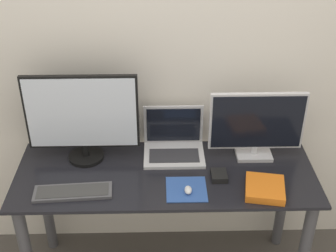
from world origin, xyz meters
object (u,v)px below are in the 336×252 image
(monitor_left, at_px, (82,117))
(keyboard, at_px, (73,192))
(mouse, at_px, (188,190))
(book, at_px, (265,188))
(power_brick, at_px, (219,176))
(laptop, at_px, (174,142))
(monitor_right, at_px, (257,125))

(monitor_left, xyz_separation_m, keyboard, (-0.03, -0.30, -0.25))
(keyboard, bearing_deg, mouse, -1.06)
(book, height_order, power_brick, book)
(keyboard, bearing_deg, monitor_left, 84.55)
(power_brick, bearing_deg, mouse, -144.72)
(laptop, xyz_separation_m, book, (0.44, -0.36, -0.04))
(laptop, relative_size, book, 1.42)
(monitor_right, bearing_deg, mouse, -140.42)
(monitor_right, distance_m, mouse, 0.52)
(laptop, distance_m, power_brick, 0.33)
(laptop, height_order, book, laptop)
(monitor_left, height_order, book, monitor_left)
(book, bearing_deg, power_brick, 151.97)
(laptop, bearing_deg, monitor_right, -6.16)
(book, xyz_separation_m, power_brick, (-0.21, 0.11, -0.00))
(monitor_left, height_order, mouse, monitor_left)
(monitor_left, height_order, laptop, monitor_left)
(laptop, relative_size, mouse, 5.63)
(laptop, relative_size, keyboard, 0.85)
(keyboard, bearing_deg, power_brick, 8.30)
(laptop, height_order, keyboard, laptop)
(keyboard, bearing_deg, laptop, 34.55)
(mouse, bearing_deg, monitor_right, 39.58)
(monitor_left, distance_m, power_brick, 0.77)
(book, bearing_deg, monitor_right, 90.13)
(power_brick, bearing_deg, book, -28.03)
(book, relative_size, power_brick, 2.34)
(mouse, bearing_deg, monitor_left, 149.80)
(monitor_left, relative_size, laptop, 1.79)
(monitor_right, relative_size, laptop, 1.54)
(monitor_left, xyz_separation_m, mouse, (0.54, -0.31, -0.24))
(mouse, bearing_deg, keyboard, 178.94)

